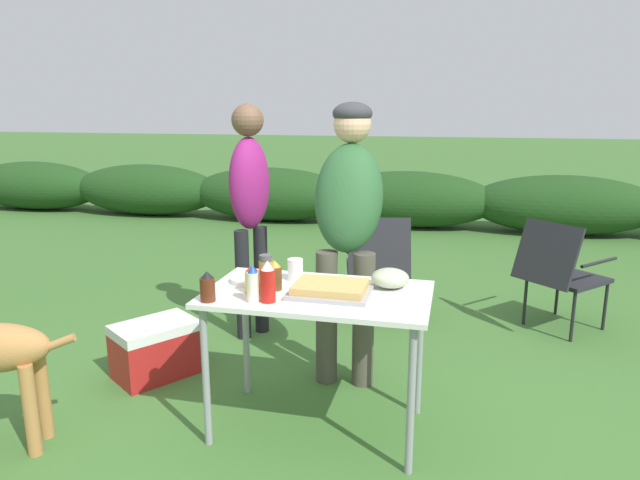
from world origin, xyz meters
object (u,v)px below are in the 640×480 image
(mayo_bottle, at_px, (253,284))
(cooler_box, at_px, (156,349))
(mixing_bowl, at_px, (390,278))
(ketchup_bottle, at_px, (268,282))
(spice_jar, at_px, (266,275))
(folding_table, at_px, (318,307))
(standing_person_in_dark_puffer, at_px, (250,197))
(plate_stack, at_px, (255,279))
(beer_bottle, at_px, (275,276))
(food_tray, at_px, (330,289))
(standing_person_in_gray_fleece, at_px, (349,212))
(camp_chair_green_behind_table, at_px, (559,270))
(bbq_sauce_bottle, at_px, (207,287))
(paper_cup_stack, at_px, (295,270))
(camp_chair_near_hedge, at_px, (377,261))
(mustard_bottle, at_px, (252,280))

(mayo_bottle, height_order, cooler_box, mayo_bottle)
(mixing_bowl, bearing_deg, ketchup_bottle, -146.05)
(ketchup_bottle, bearing_deg, spice_jar, 112.95)
(folding_table, bearing_deg, standing_person_in_dark_puffer, 124.49)
(plate_stack, height_order, ketchup_bottle, ketchup_bottle)
(spice_jar, relative_size, cooler_box, 0.34)
(folding_table, distance_m, beer_bottle, 0.26)
(food_tray, height_order, ketchup_bottle, ketchup_bottle)
(standing_person_in_gray_fleece, bearing_deg, camp_chair_green_behind_table, 34.32)
(spice_jar, bearing_deg, folding_table, 23.53)
(beer_bottle, bearing_deg, standing_person_in_gray_fleece, 69.65)
(plate_stack, relative_size, bbq_sauce_bottle, 1.76)
(plate_stack, height_order, bbq_sauce_bottle, bbq_sauce_bottle)
(paper_cup_stack, distance_m, spice_jar, 0.27)
(paper_cup_stack, distance_m, mayo_bottle, 0.39)
(mixing_bowl, bearing_deg, standing_person_in_dark_puffer, 139.18)
(bbq_sauce_bottle, height_order, standing_person_in_gray_fleece, standing_person_in_gray_fleece)
(beer_bottle, bearing_deg, mixing_bowl, 17.45)
(spice_jar, height_order, camp_chair_near_hedge, spice_jar)
(mustard_bottle, relative_size, cooler_box, 0.25)
(plate_stack, bearing_deg, ketchup_bottle, -59.45)
(plate_stack, bearing_deg, mustard_bottle, -73.77)
(ketchup_bottle, distance_m, bbq_sauce_bottle, 0.28)
(mixing_bowl, xyz_separation_m, camp_chair_near_hedge, (-0.26, 1.47, -0.32))
(spice_jar, bearing_deg, beer_bottle, 80.30)
(ketchup_bottle, bearing_deg, plate_stack, 120.55)
(standing_person_in_gray_fleece, distance_m, cooler_box, 1.46)
(paper_cup_stack, bearing_deg, mixing_bowl, -0.05)
(mixing_bowl, relative_size, mustard_bottle, 1.34)
(ketchup_bottle, height_order, camp_chair_green_behind_table, ketchup_bottle)
(beer_bottle, bearing_deg, ketchup_bottle, -82.09)
(food_tray, relative_size, beer_bottle, 2.59)
(food_tray, relative_size, camp_chair_near_hedge, 0.47)
(mixing_bowl, distance_m, spice_jar, 0.62)
(spice_jar, distance_m, cooler_box, 1.19)
(paper_cup_stack, distance_m, camp_chair_green_behind_table, 2.22)
(food_tray, height_order, camp_chair_green_behind_table, camp_chair_green_behind_table)
(beer_bottle, bearing_deg, folding_table, 3.72)
(folding_table, distance_m, bbq_sauce_bottle, 0.55)
(ketchup_bottle, height_order, camp_chair_near_hedge, ketchup_bottle)
(camp_chair_green_behind_table, relative_size, camp_chair_near_hedge, 1.00)
(folding_table, bearing_deg, mixing_bowl, 25.43)
(ketchup_bottle, distance_m, camp_chair_green_behind_table, 2.50)
(ketchup_bottle, height_order, standing_person_in_dark_puffer, standing_person_in_dark_puffer)
(mustard_bottle, relative_size, camp_chair_green_behind_table, 0.17)
(mixing_bowl, distance_m, paper_cup_stack, 0.50)
(camp_chair_near_hedge, bearing_deg, spice_jar, -112.10)
(folding_table, relative_size, camp_chair_green_behind_table, 1.32)
(spice_jar, relative_size, standing_person_in_dark_puffer, 0.12)
(standing_person_in_dark_puffer, bearing_deg, plate_stack, -129.27)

